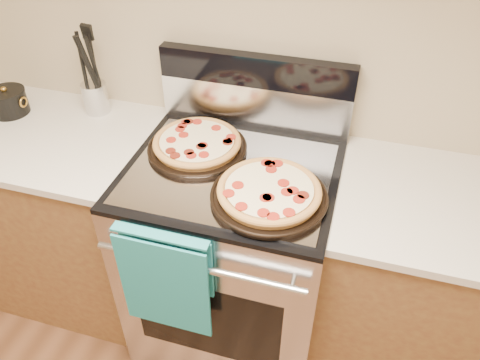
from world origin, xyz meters
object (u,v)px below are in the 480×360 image
(pepperoni_pizza_front, at_px, (269,193))
(utensil_crock, at_px, (96,98))
(pepperoni_pizza_back, at_px, (197,144))
(saucepan, at_px, (8,103))
(range_body, at_px, (234,256))

(pepperoni_pizza_front, xyz_separation_m, utensil_crock, (-0.84, 0.37, 0.02))
(pepperoni_pizza_back, distance_m, saucepan, 0.87)
(range_body, bearing_deg, pepperoni_pizza_back, 157.00)
(pepperoni_pizza_back, distance_m, pepperoni_pizza_front, 0.38)
(saucepan, bearing_deg, utensil_crock, 18.05)
(pepperoni_pizza_back, bearing_deg, saucepan, 176.22)
(range_body, distance_m, pepperoni_pizza_front, 0.54)
(saucepan, bearing_deg, range_body, -6.91)
(pepperoni_pizza_back, distance_m, utensil_crock, 0.55)
(range_body, height_order, utensil_crock, utensil_crock)
(range_body, height_order, pepperoni_pizza_back, pepperoni_pizza_back)
(pepperoni_pizza_front, height_order, saucepan, saucepan)
(pepperoni_pizza_back, relative_size, pepperoni_pizza_front, 0.96)
(utensil_crock, distance_m, saucepan, 0.37)
(range_body, height_order, saucepan, saucepan)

